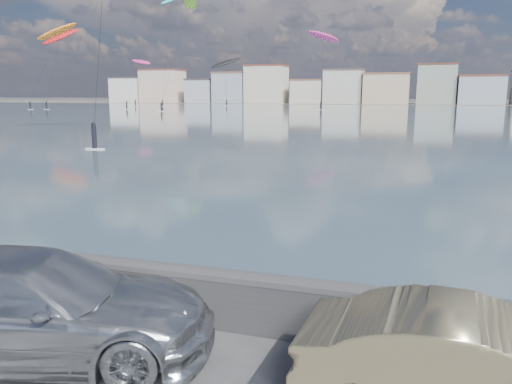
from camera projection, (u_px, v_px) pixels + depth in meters
bay_water at (392, 115)px, 92.19m from camera, size 500.00×177.00×0.00m
far_shore_strip at (403, 103)px, 193.77m from camera, size 500.00×60.00×0.00m
seawall at (181, 291)px, 8.94m from camera, size 400.00×0.36×1.08m
far_buildings at (407, 87)px, 179.10m from camera, size 240.79×13.26×14.60m
car_silver at (34, 306)px, 7.76m from camera, size 6.02×3.71×1.63m
car_champagne at (480, 371)px, 6.07m from camera, size 4.56×1.83×1.47m
kitesurfer_1 at (170, 2)px, 150.07m from camera, size 5.16×11.50×33.83m
kitesurfer_2 at (324, 37)px, 126.88m from camera, size 8.92×14.75×19.96m
kitesurfer_3 at (60, 37)px, 131.27m from camera, size 10.05×15.10×21.72m
kitesurfer_9 at (57, 32)px, 125.27m from camera, size 9.20×12.47×22.39m
kitesurfer_10 at (141, 63)px, 133.89m from camera, size 7.96×15.78×13.48m
kitesurfer_11 at (190, 5)px, 113.54m from camera, size 6.41×14.34×25.40m
kitesurfer_12 at (226, 63)px, 163.61m from camera, size 10.11×14.23×16.19m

